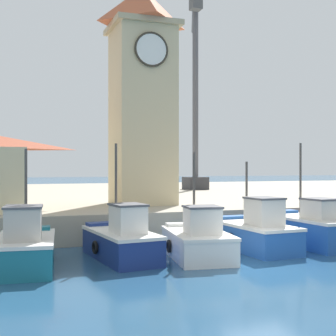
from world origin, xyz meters
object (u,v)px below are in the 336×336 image
object	(u,v)px
fishing_boat_left_outer	(121,240)
fishing_boat_center	(310,228)
fishing_boat_mid_left	(255,232)
clock_tower	(142,90)
fishing_boat_far_left	(25,248)
fishing_boat_left_inner	(198,240)
port_crane_near	(195,104)

from	to	relation	value
fishing_boat_left_outer	fishing_boat_center	size ratio (longest dim) A/B	0.97
fishing_boat_mid_left	fishing_boat_center	xyz separation A→B (m)	(2.91, 0.16, 0.02)
fishing_boat_left_outer	clock_tower	size ratio (longest dim) A/B	0.33
fishing_boat_mid_left	fishing_boat_far_left	bearing A→B (deg)	-176.63
fishing_boat_far_left	fishing_boat_center	world-z (taller)	fishing_boat_center
fishing_boat_center	clock_tower	size ratio (longest dim) A/B	0.34
fishing_boat_left_outer	fishing_boat_left_inner	xyz separation A→B (m)	(2.86, -0.76, -0.04)
fishing_boat_far_left	clock_tower	xyz separation A→B (m)	(6.98, 9.12, 7.25)
fishing_boat_far_left	fishing_boat_mid_left	size ratio (longest dim) A/B	0.94
fishing_boat_far_left	fishing_boat_left_inner	xyz separation A→B (m)	(6.44, -0.19, -0.06)
fishing_boat_center	fishing_boat_far_left	bearing A→B (deg)	-176.68
fishing_boat_far_left	fishing_boat_center	xyz separation A→B (m)	(12.31, 0.71, 0.03)
fishing_boat_left_outer	port_crane_near	xyz separation A→B (m)	(13.31, 23.92, 8.91)
clock_tower	fishing_boat_left_outer	bearing A→B (deg)	-111.66
fishing_boat_center	port_crane_near	distance (m)	25.78
port_crane_near	fishing_boat_left_inner	bearing A→B (deg)	-112.95
fishing_boat_far_left	fishing_boat_left_outer	world-z (taller)	fishing_boat_left_outer
fishing_boat_left_outer	fishing_boat_center	world-z (taller)	fishing_boat_center
clock_tower	port_crane_near	size ratio (longest dim) A/B	0.67
clock_tower	port_crane_near	bearing A→B (deg)	57.18
fishing_boat_far_left	port_crane_near	bearing A→B (deg)	55.40
fishing_boat_mid_left	port_crane_near	bearing A→B (deg)	72.63
fishing_boat_mid_left	clock_tower	distance (m)	11.48
fishing_boat_left_outer	port_crane_near	world-z (taller)	port_crane_near
fishing_boat_center	port_crane_near	world-z (taller)	port_crane_near
fishing_boat_left_inner	port_crane_near	distance (m)	28.25
fishing_boat_center	clock_tower	world-z (taller)	clock_tower
fishing_boat_left_inner	fishing_boat_center	size ratio (longest dim) A/B	0.91
fishing_boat_left_inner	clock_tower	world-z (taller)	clock_tower
fishing_boat_mid_left	port_crane_near	distance (m)	26.60
fishing_boat_left_outer	clock_tower	bearing A→B (deg)	68.34
clock_tower	fishing_boat_mid_left	bearing A→B (deg)	-74.19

